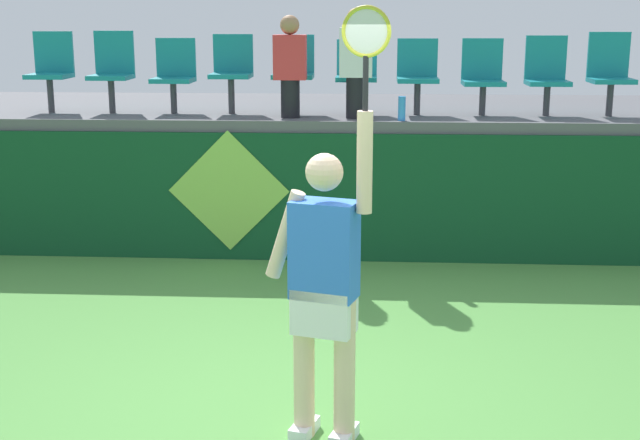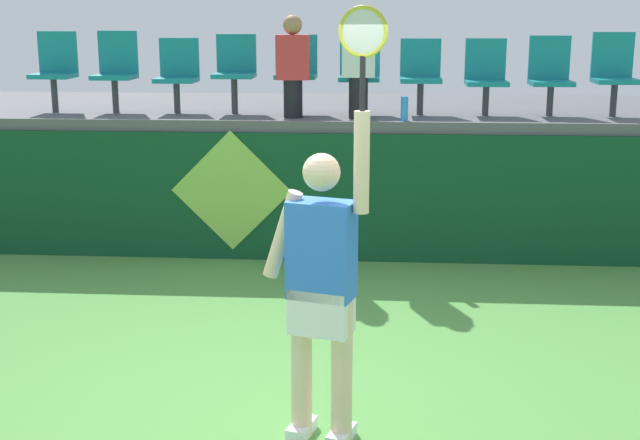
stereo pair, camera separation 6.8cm
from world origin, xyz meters
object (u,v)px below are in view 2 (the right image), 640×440
at_px(stadium_chair_3, 235,69).
at_px(spectator_1, 359,61).
at_px(water_bottle, 404,109).
at_px(stadium_chair_2, 178,72).
at_px(stadium_chair_5, 360,72).
at_px(tennis_player, 322,283).
at_px(stadium_chair_7, 486,74).
at_px(stadium_chair_6, 421,73).
at_px(spectator_0, 293,65).
at_px(stadium_chair_4, 297,69).
at_px(stadium_chair_8, 550,73).
at_px(stadium_chair_0, 55,68).
at_px(stadium_chair_1, 116,68).
at_px(stadium_chair_9, 614,71).

bearing_deg(stadium_chair_3, spectator_1, -16.69).
relative_size(water_bottle, spectator_1, 0.22).
height_order(stadium_chair_2, stadium_chair_5, stadium_chair_2).
bearing_deg(tennis_player, stadium_chair_7, 72.66).
bearing_deg(stadium_chair_5, stadium_chair_6, 0.24).
bearing_deg(stadium_chair_3, spectator_0, -30.22).
bearing_deg(stadium_chair_3, tennis_player, -74.61).
xyz_separation_m(tennis_player, stadium_chair_5, (0.09, 4.64, 0.91)).
height_order(water_bottle, spectator_0, spectator_0).
height_order(stadium_chair_3, stadium_chair_4, stadium_chair_3).
bearing_deg(spectator_1, stadium_chair_8, 11.52).
bearing_deg(tennis_player, spectator_0, 98.03).
bearing_deg(water_bottle, stadium_chair_4, 153.12).
bearing_deg(stadium_chair_8, stadium_chair_5, -179.73).
relative_size(stadium_chair_6, stadium_chair_8, 0.96).
bearing_deg(water_bottle, stadium_chair_0, 171.24).
distance_m(stadium_chair_0, stadium_chair_2, 1.38).
distance_m(stadium_chair_1, stadium_chair_4, 2.01).
bearing_deg(stadium_chair_8, tennis_player, -114.64).
bearing_deg(stadium_chair_5, stadium_chair_8, 0.27).
bearing_deg(stadium_chair_7, stadium_chair_2, -179.96).
height_order(stadium_chair_1, spectator_1, spectator_1).
xyz_separation_m(stadium_chair_2, spectator_0, (1.32, -0.40, 0.11)).
xyz_separation_m(stadium_chair_3, stadium_chair_5, (1.37, -0.00, -0.03)).
height_order(stadium_chair_0, spectator_1, spectator_1).
height_order(stadium_chair_4, stadium_chair_8, stadium_chair_4).
xyz_separation_m(tennis_player, stadium_chair_3, (-1.28, 4.65, 0.94)).
bearing_deg(spectator_1, spectator_0, 178.77).
bearing_deg(stadium_chair_9, spectator_1, -171.25).
xyz_separation_m(stadium_chair_3, spectator_1, (1.37, -0.41, 0.11)).
distance_m(stadium_chair_3, spectator_1, 1.43).
distance_m(stadium_chair_8, stadium_chair_9, 0.67).
relative_size(water_bottle, stadium_chair_8, 0.29).
bearing_deg(stadium_chair_9, stadium_chair_0, -179.97).
height_order(stadium_chair_1, stadium_chair_9, stadium_chair_1).
xyz_separation_m(tennis_player, stadium_chair_1, (-2.61, 4.65, 0.95)).
relative_size(stadium_chair_1, spectator_1, 0.78).
relative_size(stadium_chair_0, spectator_1, 0.78).
xyz_separation_m(water_bottle, stadium_chair_1, (-3.18, 0.60, 0.36)).
height_order(tennis_player, stadium_chair_0, tennis_player).
bearing_deg(stadium_chair_7, stadium_chair_8, 0.22).
distance_m(stadium_chair_5, stadium_chair_6, 0.66).
bearing_deg(stadium_chair_0, stadium_chair_3, -0.13).
bearing_deg(stadium_chair_9, stadium_chair_1, -179.99).
bearing_deg(spectator_0, tennis_player, -81.97).
height_order(stadium_chair_2, stadium_chair_3, stadium_chair_3).
distance_m(stadium_chair_9, spectator_1, 2.75).
distance_m(stadium_chair_4, spectator_0, 0.40).
bearing_deg(stadium_chair_3, stadium_chair_6, 0.00).
distance_m(stadium_chair_1, spectator_0, 2.05).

